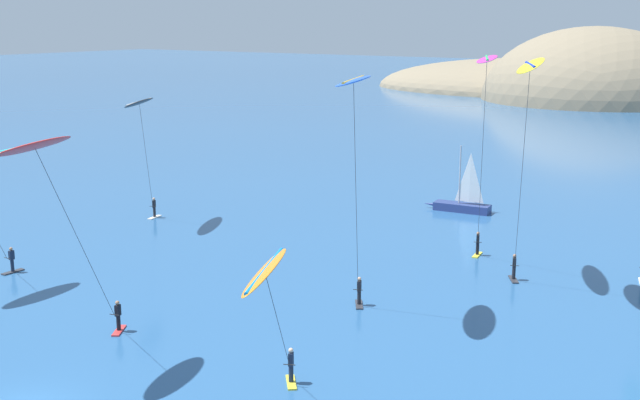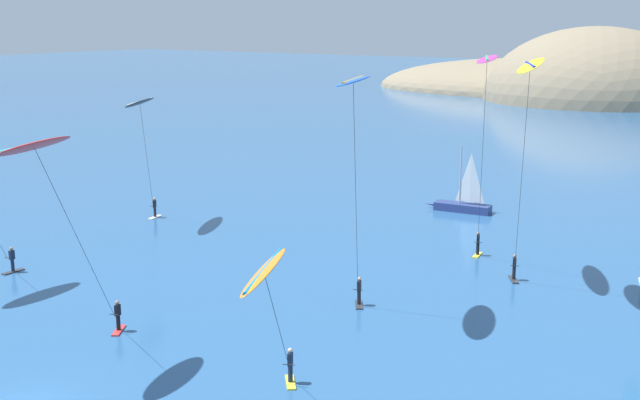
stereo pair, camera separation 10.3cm
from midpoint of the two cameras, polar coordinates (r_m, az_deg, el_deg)
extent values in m
ellipsoid|color=#84755B|center=(173.91, 18.89, 6.75)|extent=(44.59, 45.52, 29.60)
ellipsoid|color=#6B6656|center=(186.80, 20.88, 6.97)|extent=(67.43, 25.78, 22.98)
ellipsoid|color=#84755B|center=(191.90, 15.13, 7.49)|extent=(77.75, 44.20, 14.83)
cube|color=navy|center=(69.81, 10.15, -0.53)|extent=(4.92, 1.88, 0.70)
cone|color=navy|center=(70.54, 8.29, -0.33)|extent=(2.22, 0.88, 0.67)
cylinder|color=#B2B2B7|center=(69.31, 10.00, 1.79)|extent=(0.12, 0.12, 5.00)
pyramid|color=white|center=(69.08, 10.71, 1.57)|extent=(1.80, 0.26, 4.25)
cylinder|color=#A5A5AD|center=(69.50, 10.64, -0.10)|extent=(1.80, 0.26, 0.08)
cube|color=yellow|center=(37.33, -2.04, -12.83)|extent=(1.27, 1.41, 0.08)
cylinder|color=#192338|center=(37.14, -2.04, -12.22)|extent=(0.22, 0.22, 0.80)
cube|color=#192338|center=(36.85, -2.05, -11.23)|extent=(0.32, 0.39, 0.60)
sphere|color=beige|center=(36.68, -2.05, -10.63)|extent=(0.22, 0.22, 0.22)
cylinder|color=black|center=(36.58, -2.16, -11.62)|extent=(0.52, 0.26, 0.04)
ellipsoid|color=orange|center=(30.75, -3.89, -5.08)|extent=(3.37, 5.88, 0.82)
cylinder|color=#0F7FE5|center=(30.73, -3.89, -4.99)|extent=(2.39, 5.23, 0.16)
cylinder|color=#333338|center=(33.63, -2.96, -8.71)|extent=(1.69, 3.84, 5.61)
cube|color=red|center=(44.28, -14.05, -8.99)|extent=(1.12, 1.49, 0.08)
cylinder|color=black|center=(44.12, -14.08, -8.46)|extent=(0.22, 0.22, 0.80)
cube|color=black|center=(43.88, -14.13, -7.60)|extent=(0.28, 0.38, 0.60)
sphere|color=#9E7051|center=(43.74, -14.16, -7.09)|extent=(0.22, 0.22, 0.22)
cylinder|color=black|center=(43.65, -14.38, -7.90)|extent=(0.54, 0.18, 0.04)
ellipsoid|color=red|center=(37.15, -19.58, 3.65)|extent=(2.56, 5.08, 0.78)
cylinder|color=#23D6DB|center=(37.14, -19.58, 3.72)|extent=(1.33, 4.54, 0.16)
cylinder|color=#333338|center=(40.17, -16.77, -2.66)|extent=(1.34, 5.07, 9.60)
cube|color=silver|center=(68.07, -11.60, -1.20)|extent=(0.66, 1.55, 0.08)
cylinder|color=black|center=(67.97, -11.62, -0.84)|extent=(0.22, 0.22, 0.80)
cube|color=black|center=(67.81, -11.64, -0.27)|extent=(0.33, 0.39, 0.60)
sphere|color=tan|center=(67.72, -11.66, 0.08)|extent=(0.22, 0.22, 0.22)
cylinder|color=black|center=(67.52, -11.73, -0.43)|extent=(0.51, 0.28, 0.04)
ellipsoid|color=black|center=(64.27, -12.65, 6.78)|extent=(3.67, 5.81, 0.69)
cylinder|color=white|center=(64.26, -12.65, 6.82)|extent=(2.63, 5.10, 0.16)
cylinder|color=#333338|center=(65.77, -12.18, 3.04)|extent=(0.90, 1.80, 8.65)
cube|color=yellow|center=(57.20, 11.18, -3.86)|extent=(0.62, 1.54, 0.08)
cylinder|color=black|center=(57.08, 11.20, -3.43)|extent=(0.22, 0.22, 0.80)
cube|color=black|center=(56.89, 11.23, -2.76)|extent=(0.31, 0.39, 0.60)
sphere|color=#9E7051|center=(56.79, 11.25, -2.35)|extent=(0.22, 0.22, 0.22)
cylinder|color=black|center=(56.59, 11.23, -2.97)|extent=(0.52, 0.25, 0.04)
ellipsoid|color=#D62D9E|center=(50.03, 11.86, 9.78)|extent=(3.59, 6.23, 0.57)
cylinder|color=#28D160|center=(50.03, 11.86, 9.84)|extent=(2.40, 5.50, 0.16)
cylinder|color=#333338|center=(52.99, 11.52, 2.96)|extent=(1.78, 4.25, 12.64)
cube|color=#2D2D33|center=(46.71, 2.85, -7.44)|extent=(1.15, 1.48, 0.08)
cylinder|color=black|center=(46.56, 2.85, -6.93)|extent=(0.22, 0.22, 0.80)
cube|color=black|center=(46.33, 2.86, -6.12)|extent=(0.30, 0.39, 0.60)
sphere|color=tan|center=(46.20, 2.87, -5.62)|extent=(0.22, 0.22, 0.22)
cylinder|color=black|center=(46.05, 2.77, -6.40)|extent=(0.53, 0.22, 0.04)
ellipsoid|color=blue|center=(41.86, 2.46, 8.46)|extent=(3.27, 5.55, 0.61)
cylinder|color=gold|center=(41.86, 2.46, 8.52)|extent=(1.83, 4.82, 0.16)
cylinder|color=#333338|center=(43.60, 2.62, 0.61)|extent=(0.62, 1.72, 11.87)
cube|color=#2D2D33|center=(52.43, 13.65, -5.52)|extent=(1.11, 1.49, 0.08)
cylinder|color=black|center=(52.30, 13.68, -5.06)|extent=(0.22, 0.22, 0.80)
cube|color=black|center=(52.09, 13.72, -4.33)|extent=(0.32, 0.39, 0.60)
sphere|color=#9E7051|center=(51.97, 13.74, -3.88)|extent=(0.22, 0.22, 0.22)
cylinder|color=black|center=(51.79, 13.74, -4.57)|extent=(0.52, 0.26, 0.04)
ellipsoid|color=yellow|center=(46.98, 14.79, 9.22)|extent=(3.52, 5.34, 1.04)
cylinder|color=#1432E0|center=(46.98, 14.80, 9.28)|extent=(2.17, 4.54, 0.16)
cylinder|color=#333338|center=(49.04, 14.23, 1.93)|extent=(1.12, 2.44, 12.44)
cube|color=#2D2D33|center=(56.19, -20.93, -4.78)|extent=(0.45, 1.51, 0.08)
cylinder|color=#192338|center=(56.07, -20.97, -4.35)|extent=(0.22, 0.22, 0.80)
cube|color=#192338|center=(55.88, -21.02, -3.66)|extent=(0.21, 0.34, 0.60)
sphere|color=#9E7051|center=(55.76, -21.06, -3.25)|extent=(0.22, 0.22, 0.22)
cylinder|color=black|center=(55.71, -21.30, -3.86)|extent=(0.55, 0.05, 0.04)
camera|label=1|loc=(0.05, -89.94, 0.01)|focal=45.00mm
camera|label=2|loc=(0.05, 90.06, -0.01)|focal=45.00mm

